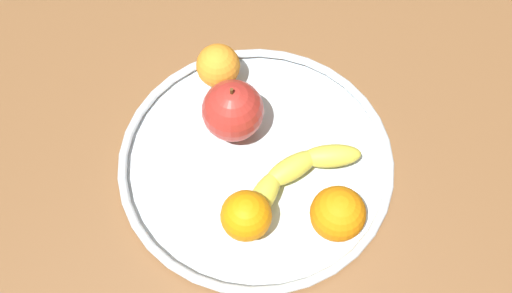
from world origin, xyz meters
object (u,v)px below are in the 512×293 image
(banana, at_px, (294,175))
(apple, at_px, (233,111))
(fruit_bowl, at_px, (256,161))
(orange_front_right, at_px, (338,214))
(orange_back_left, at_px, (246,216))
(orange_center, at_px, (218,66))

(banana, bearing_deg, apple, -79.59)
(fruit_bowl, height_order, orange_front_right, orange_front_right)
(apple, relative_size, orange_back_left, 1.43)
(banana, relative_size, apple, 2.14)
(orange_front_right, xyz_separation_m, orange_center, (-0.04, -0.27, -0.00))
(orange_front_right, bearing_deg, apple, -90.79)
(orange_front_right, height_order, orange_back_left, orange_front_right)
(apple, xyz_separation_m, orange_center, (-0.04, -0.07, -0.01))
(fruit_bowl, distance_m, orange_center, 0.14)
(banana, bearing_deg, orange_back_left, 12.62)
(banana, bearing_deg, orange_front_right, 96.41)
(orange_center, bearing_deg, apple, 62.60)
(orange_back_left, bearing_deg, orange_front_right, 137.86)
(fruit_bowl, distance_m, apple, 0.08)
(orange_center, bearing_deg, orange_front_right, 81.24)
(fruit_bowl, bearing_deg, banana, 101.61)
(banana, height_order, orange_back_left, orange_back_left)
(apple, xyz_separation_m, orange_front_right, (0.00, 0.19, -0.01))
(banana, distance_m, apple, 0.12)
(fruit_bowl, height_order, apple, apple)
(orange_front_right, bearing_deg, orange_back_left, -42.14)
(fruit_bowl, bearing_deg, orange_back_left, 40.03)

